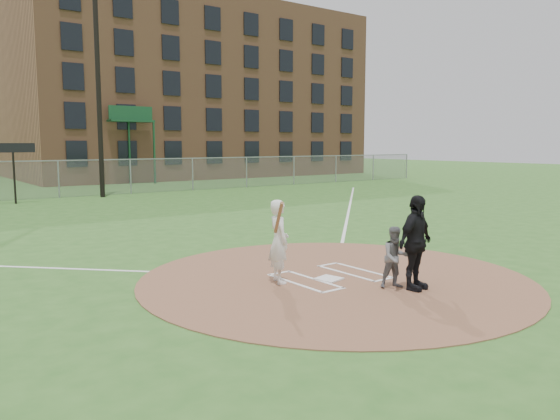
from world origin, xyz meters
TOP-DOWN VIEW (x-y plane):
  - ground at (0.00, 0.00)m, footprint 140.00×140.00m
  - dirt_circle at (0.00, 0.00)m, footprint 8.40×8.40m
  - home_plate at (-0.21, -0.04)m, footprint 0.59×0.59m
  - foul_line_first at (9.00, 9.00)m, footprint 17.04×17.04m
  - catcher at (0.43, -1.32)m, footprint 0.74×0.66m
  - umpire at (0.63, -1.64)m, footprint 1.17×0.66m
  - batters_boxes at (0.00, 0.15)m, footprint 2.08×1.88m
  - batter_at_plate at (-1.20, 0.41)m, footprint 0.73×1.05m
  - outfield_fence at (0.00, 22.00)m, footprint 56.08×0.08m
  - brick_warehouse at (16.00, 37.96)m, footprint 30.00×17.17m
  - light_pole at (2.00, 21.00)m, footprint 1.20×0.30m
  - scoreboard_sign at (-2.50, 20.20)m, footprint 2.00×0.10m

SIDE VIEW (x-z plane):
  - ground at x=0.00m, z-range 0.00..0.00m
  - foul_line_first at x=9.00m, z-range 0.00..0.01m
  - dirt_circle at x=0.00m, z-range 0.00..0.02m
  - batters_boxes at x=0.00m, z-range 0.02..0.03m
  - home_plate at x=-0.21m, z-range 0.02..0.05m
  - catcher at x=0.43m, z-range 0.02..1.26m
  - batter_at_plate at x=-1.20m, z-range 0.00..1.78m
  - umpire at x=0.63m, z-range 0.02..1.90m
  - outfield_fence at x=0.00m, z-range 0.00..2.03m
  - scoreboard_sign at x=-2.50m, z-range 0.92..3.85m
  - light_pole at x=2.00m, z-range 0.50..12.72m
  - brick_warehouse at x=16.00m, z-range 0.00..15.00m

